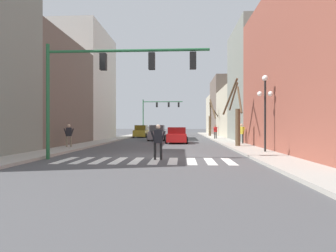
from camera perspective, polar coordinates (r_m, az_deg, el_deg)
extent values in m
plane|color=#4C4C4F|center=(14.97, -3.85, -6.56)|extent=(240.00, 240.00, 0.00)
cube|color=#ADA89E|center=(16.97, -26.02, -5.53)|extent=(2.13, 90.00, 0.15)
cube|color=#ADA89E|center=(15.56, 20.46, -6.03)|extent=(2.13, 90.00, 0.15)
cube|color=#66564C|center=(25.29, -26.18, 6.44)|extent=(6.00, 9.95, 9.07)
cube|color=beige|center=(34.29, -18.16, 8.33)|extent=(6.00, 9.45, 13.30)
cube|color=#934C3D|center=(19.16, 30.59, 11.11)|extent=(6.00, 15.83, 10.80)
cube|color=gray|center=(30.46, 19.81, 8.47)|extent=(6.00, 8.53, 12.35)
cube|color=#BCB299|center=(39.52, 15.76, 2.70)|extent=(6.00, 10.77, 7.07)
cube|color=#66564C|center=(49.66, 13.14, 4.08)|extent=(6.00, 9.75, 10.37)
cube|color=#BCB299|center=(58.55, 11.58, 2.37)|extent=(6.00, 8.42, 8.12)
cube|color=white|center=(14.15, -21.49, -6.94)|extent=(0.45, 2.60, 0.01)
cube|color=white|center=(13.81, -18.07, -7.11)|extent=(0.45, 2.60, 0.01)
cube|color=white|center=(13.51, -14.48, -7.27)|extent=(0.45, 2.60, 0.01)
cube|color=white|center=(13.27, -10.74, -7.40)|extent=(0.45, 2.60, 0.01)
cube|color=white|center=(13.09, -6.87, -7.51)|extent=(0.45, 2.60, 0.01)
cube|color=white|center=(12.97, -2.92, -7.58)|extent=(0.45, 2.60, 0.01)
cube|color=white|center=(12.90, 1.09, -7.61)|extent=(0.45, 2.60, 0.01)
cube|color=white|center=(12.91, 5.13, -7.61)|extent=(0.45, 2.60, 0.01)
cube|color=white|center=(12.97, 9.14, -7.58)|extent=(0.45, 2.60, 0.01)
cube|color=white|center=(13.10, 13.09, -7.50)|extent=(0.45, 2.60, 0.01)
cylinder|color=#236038|center=(14.86, -24.68, 4.83)|extent=(0.18, 0.18, 5.93)
cylinder|color=#236038|center=(13.93, -8.83, 15.90)|extent=(8.27, 0.14, 0.14)
cube|color=black|center=(14.09, -13.91, 13.40)|extent=(0.32, 0.28, 0.84)
cube|color=black|center=(13.59, -3.55, 13.90)|extent=(0.32, 0.28, 0.84)
cube|color=black|center=(13.52, 5.45, 13.97)|extent=(0.32, 0.28, 0.84)
cylinder|color=#236038|center=(46.83, -5.44, 1.87)|extent=(0.18, 0.18, 6.37)
cylinder|color=#236038|center=(46.62, -1.14, 5.30)|extent=(7.03, 0.14, 0.14)
cube|color=black|center=(46.66, -2.44, 4.62)|extent=(0.32, 0.28, 0.84)
cube|color=black|center=(46.51, 0.16, 4.64)|extent=(0.32, 0.28, 0.84)
cube|color=black|center=(46.45, 2.33, 4.64)|extent=(0.32, 0.28, 0.84)
cylinder|color=black|center=(17.03, 20.39, 1.99)|extent=(0.12, 0.12, 4.30)
sphere|color=white|center=(17.27, 20.39, 9.75)|extent=(0.36, 0.36, 0.36)
sphere|color=white|center=(17.04, 19.36, 6.64)|extent=(0.31, 0.31, 0.31)
sphere|color=white|center=(17.23, 21.41, 6.56)|extent=(0.31, 0.31, 0.31)
cube|color=gray|center=(31.02, -2.32, -1.96)|extent=(1.78, 4.74, 0.88)
cube|color=#464648|center=(31.00, -2.32, -0.48)|extent=(1.63, 2.46, 0.72)
cylinder|color=black|center=(29.50, -0.83, -2.65)|extent=(0.22, 0.64, 0.64)
cylinder|color=black|center=(29.67, -4.32, -2.64)|extent=(0.22, 0.64, 0.64)
cylinder|color=black|center=(32.42, -0.48, -2.40)|extent=(0.22, 0.64, 0.64)
cylinder|color=black|center=(32.58, -3.66, -2.39)|extent=(0.22, 0.64, 0.64)
cube|color=#A38423|center=(39.03, -5.85, -1.54)|extent=(1.74, 4.43, 0.89)
cube|color=#594813|center=(39.01, -5.85, -0.35)|extent=(1.60, 2.30, 0.73)
cylinder|color=black|center=(40.53, -6.79, -1.90)|extent=(0.22, 0.64, 0.64)
cylinder|color=black|center=(40.27, -4.30, -1.92)|extent=(0.22, 0.64, 0.64)
cylinder|color=black|center=(37.83, -7.50, -2.05)|extent=(0.22, 0.64, 0.64)
cylinder|color=black|center=(37.55, -4.83, -2.06)|extent=(0.22, 0.64, 0.64)
cube|color=silver|center=(48.74, -3.96, -1.29)|extent=(1.92, 4.67, 0.76)
cube|color=slate|center=(48.73, -3.96, -0.47)|extent=(1.76, 2.43, 0.63)
cylinder|color=black|center=(50.31, -4.87, -1.51)|extent=(0.22, 0.64, 0.64)
cylinder|color=black|center=(50.08, -2.65, -1.52)|extent=(0.22, 0.64, 0.64)
cylinder|color=black|center=(47.45, -5.35, -1.61)|extent=(0.22, 0.64, 0.64)
cylinder|color=black|center=(47.20, -3.00, -1.62)|extent=(0.22, 0.64, 0.64)
cube|color=red|center=(26.13, 1.94, -2.48)|extent=(1.87, 4.28, 0.77)
cube|color=maroon|center=(26.10, 1.94, -0.96)|extent=(1.72, 2.23, 0.63)
cylinder|color=black|center=(27.50, 0.00, -2.85)|extent=(0.22, 0.64, 0.64)
cylinder|color=black|center=(27.46, 3.98, -2.86)|extent=(0.22, 0.64, 0.64)
cylinder|color=black|center=(24.85, -0.32, -3.17)|extent=(0.22, 0.64, 0.64)
cylinder|color=black|center=(24.81, 4.08, -3.17)|extent=(0.22, 0.64, 0.64)
cylinder|color=black|center=(24.01, 15.97, -2.70)|extent=(0.12, 0.12, 0.83)
cylinder|color=black|center=(24.15, 15.34, -2.68)|extent=(0.12, 0.12, 0.83)
cube|color=gold|center=(24.06, 15.66, -0.92)|extent=(0.46, 0.44, 0.65)
sphere|color=beige|center=(24.05, 15.66, 0.22)|extent=(0.23, 0.23, 0.23)
cylinder|color=gold|center=(23.94, 16.14, -1.03)|extent=(0.27, 0.26, 0.63)
cylinder|color=gold|center=(24.17, 15.17, -1.02)|extent=(0.27, 0.26, 0.63)
cylinder|color=black|center=(32.70, 10.46, -1.99)|extent=(0.12, 0.12, 0.79)
cylinder|color=black|center=(32.48, 10.13, -2.00)|extent=(0.12, 0.12, 0.79)
cube|color=red|center=(32.57, 10.30, -0.74)|extent=(0.43, 0.43, 0.63)
sphere|color=#8C664C|center=(32.56, 10.30, 0.06)|extent=(0.22, 0.22, 0.22)
cylinder|color=red|center=(32.74, 10.54, -0.81)|extent=(0.26, 0.25, 0.61)
cylinder|color=red|center=(32.40, 10.04, -0.82)|extent=(0.26, 0.25, 0.61)
cylinder|color=#7A705B|center=(20.71, -21.19, -3.19)|extent=(0.12, 0.12, 0.80)
cylinder|color=#7A705B|center=(20.68, -20.39, -3.19)|extent=(0.12, 0.12, 0.80)
cube|color=black|center=(20.67, -20.79, -1.20)|extent=(0.44, 0.34, 0.63)
sphere|color=beige|center=(20.66, -20.79, 0.08)|extent=(0.23, 0.23, 0.23)
cylinder|color=black|center=(20.69, -21.41, -1.32)|extent=(0.29, 0.17, 0.61)
cylinder|color=black|center=(20.65, -20.17, -1.32)|extent=(0.29, 0.17, 0.61)
cylinder|color=black|center=(13.34, -1.52, -5.54)|extent=(0.13, 0.13, 0.85)
cylinder|color=black|center=(13.34, -2.85, -5.54)|extent=(0.13, 0.13, 0.85)
cube|color=black|center=(13.29, -2.18, -2.28)|extent=(0.44, 0.28, 0.67)
sphere|color=beige|center=(13.28, -2.18, -0.17)|extent=(0.24, 0.24, 0.24)
cylinder|color=black|center=(13.30, -1.15, -2.47)|extent=(0.30, 0.12, 0.65)
cylinder|color=black|center=(13.29, -3.21, -2.47)|extent=(0.30, 0.12, 0.65)
cylinder|color=brown|center=(21.16, 14.95, -0.28)|extent=(0.38, 0.38, 2.89)
cylinder|color=brown|center=(20.42, 15.31, 5.60)|extent=(0.23, 1.79, 2.20)
cylinder|color=brown|center=(22.14, 13.32, 6.13)|extent=(0.94, 2.08, 2.84)
cylinder|color=brown|center=(21.93, 14.04, 6.19)|extent=(0.51, 1.52, 2.16)
cylinder|color=brown|center=(41.07, 9.10, 0.02)|extent=(0.39, 0.39, 3.06)
cylinder|color=brown|center=(41.55, 10.10, 3.15)|extent=(1.64, 0.87, 2.19)
cylinder|color=brown|center=(41.93, 9.20, 3.36)|extent=(0.47, 1.72, 2.65)
cylinder|color=brown|center=(40.30, 9.71, 3.75)|extent=(0.82, 1.97, 3.16)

